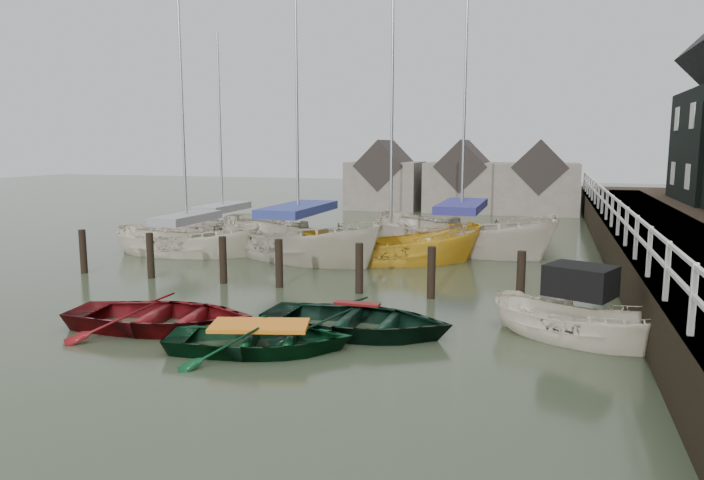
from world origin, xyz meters
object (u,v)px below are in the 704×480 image
(rowboat_red, at_px, (162,329))
(motorboat, at_px, (578,335))
(rowboat_dkgreen, at_px, (357,333))
(sailboat_c, at_px, (391,261))
(sailboat_a, at_px, (188,252))
(sailboat_e, at_px, (223,237))
(rowboat_green, at_px, (260,350))
(sailboat_b, at_px, (299,256))
(sailboat_d, at_px, (461,250))

(rowboat_red, distance_m, motorboat, 9.00)
(rowboat_dkgreen, xyz_separation_m, sailboat_c, (-1.36, 8.47, 0.01))
(motorboat, relative_size, sailboat_a, 0.35)
(motorboat, distance_m, sailboat_e, 17.85)
(rowboat_green, relative_size, motorboat, 0.90)
(sailboat_c, bearing_deg, motorboat, -161.36)
(rowboat_green, bearing_deg, sailboat_b, 2.66)
(rowboat_red, bearing_deg, sailboat_c, -25.08)
(sailboat_b, bearing_deg, sailboat_d, -35.12)
(rowboat_green, height_order, sailboat_d, sailboat_d)
(rowboat_green, bearing_deg, sailboat_c, -16.24)
(sailboat_a, height_order, sailboat_e, sailboat_a)
(rowboat_red, xyz_separation_m, rowboat_green, (2.74, -0.70, 0.00))
(rowboat_dkgreen, distance_m, sailboat_e, 15.16)
(motorboat, bearing_deg, sailboat_a, 87.30)
(rowboat_dkgreen, xyz_separation_m, sailboat_e, (-9.71, 11.65, 0.06))
(rowboat_green, relative_size, sailboat_a, 0.32)
(sailboat_a, xyz_separation_m, sailboat_e, (-0.71, 3.98, -0.01))
(sailboat_b, distance_m, sailboat_d, 6.30)
(rowboat_green, distance_m, sailboat_c, 10.15)
(rowboat_dkgreen, height_order, sailboat_e, sailboat_e)
(motorboat, bearing_deg, rowboat_green, 136.98)
(sailboat_a, distance_m, sailboat_d, 10.39)
(rowboat_green, distance_m, sailboat_e, 15.65)
(motorboat, xyz_separation_m, sailboat_e, (-14.27, 10.73, -0.05))
(sailboat_a, height_order, sailboat_c, sailboat_a)
(rowboat_red, relative_size, rowboat_dkgreen, 1.01)
(motorboat, xyz_separation_m, sailboat_d, (-3.87, 10.52, -0.06))
(rowboat_dkgreen, bearing_deg, sailboat_c, 10.40)
(rowboat_dkgreen, distance_m, motorboat, 4.65)
(sailboat_a, bearing_deg, sailboat_c, -86.76)
(rowboat_green, height_order, motorboat, motorboat)
(motorboat, xyz_separation_m, sailboat_a, (-13.55, 6.75, -0.05))
(rowboat_red, xyz_separation_m, motorboat, (8.80, 1.90, 0.11))
(sailboat_b, height_order, sailboat_e, sailboat_b)
(rowboat_green, bearing_deg, sailboat_d, -24.93)
(sailboat_b, distance_m, sailboat_e, 6.00)
(rowboat_green, height_order, sailboat_e, sailboat_e)
(sailboat_c, height_order, sailboat_d, sailboat_d)
(rowboat_dkgreen, relative_size, sailboat_e, 0.42)
(sailboat_a, bearing_deg, motorboat, -119.24)
(rowboat_red, distance_m, sailboat_d, 13.36)
(rowboat_red, xyz_separation_m, rowboat_dkgreen, (4.24, 0.98, 0.00))
(sailboat_d, bearing_deg, rowboat_red, -179.17)
(motorboat, height_order, sailboat_b, sailboat_b)
(sailboat_a, xyz_separation_m, sailboat_b, (4.24, 0.59, -0.01))
(rowboat_red, distance_m, sailboat_c, 9.88)
(sailboat_c, xyz_separation_m, sailboat_d, (2.05, 2.97, 0.05))
(sailboat_a, bearing_deg, sailboat_b, -84.81)
(sailboat_d, bearing_deg, rowboat_dkgreen, -160.95)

